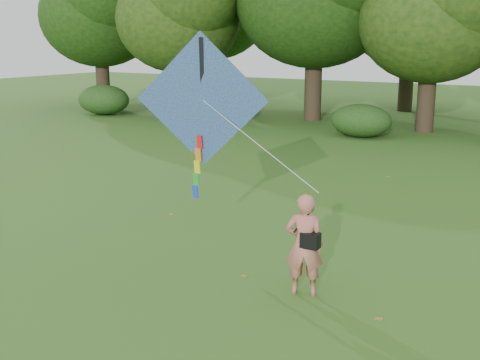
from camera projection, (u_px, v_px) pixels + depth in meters
The scene contains 6 objects.
ground at pixel (238, 303), 9.72m from camera, with size 100.00×100.00×0.00m, color #265114.
man_kite_flyer at pixel (304, 245), 9.88m from camera, with size 0.63×0.41×1.73m, color #C86D5E.
crossbody_bag at pixel (310, 240), 9.77m from camera, with size 0.43×0.20×0.70m.
flying_kite at pixel (202, 102), 11.67m from camera, with size 4.22×1.63×3.32m.
shrub_band at pixel (442, 121), 24.63m from camera, with size 39.15×3.22×1.88m.
fallen_leaves at pixel (389, 229), 13.47m from camera, with size 10.00×15.15×0.01m.
Camera 1 is at (4.60, -7.74, 4.18)m, focal length 45.00 mm.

